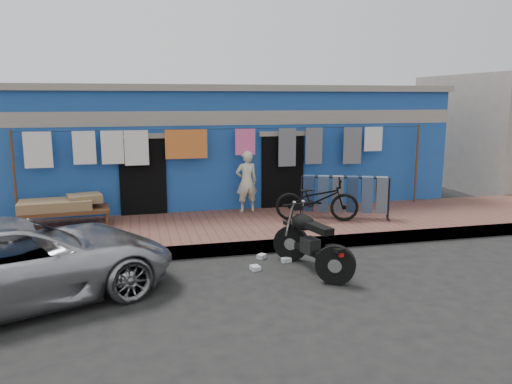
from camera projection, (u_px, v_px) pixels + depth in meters
name	position (u px, v px, depth m)	size (l,w,h in m)	color
ground	(284.00, 280.00, 8.44)	(80.00, 80.00, 0.00)	black
sidewalk	(246.00, 229.00, 11.28)	(28.00, 3.00, 0.25)	brown
curb	(261.00, 247.00, 9.90)	(28.00, 0.10, 0.25)	gray
building	(216.00, 144.00, 14.80)	(12.20, 5.20, 3.36)	#1E4793
clothesline	(216.00, 149.00, 12.06)	(10.06, 0.06, 2.10)	brown
car	(18.00, 261.00, 7.37)	(2.13, 4.68, 1.32)	#ADADB2
seated_person	(247.00, 182.00, 12.29)	(0.54, 0.36, 1.51)	beige
bicycle	(317.00, 195.00, 11.41)	(0.66, 1.88, 1.22)	black
motorcycle	(312.00, 240.00, 8.75)	(1.02, 1.87, 1.14)	black
charpoy	(66.00, 212.00, 10.97)	(1.99, 1.08, 0.65)	brown
jeans_rack	(345.00, 196.00, 11.72)	(2.13, 1.18, 1.02)	black
litter_a	(286.00, 260.00, 9.36)	(0.17, 0.13, 0.08)	silver
litter_b	(261.00, 256.00, 9.56)	(0.17, 0.12, 0.08)	silver
litter_c	(255.00, 268.00, 8.92)	(0.19, 0.15, 0.07)	silver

